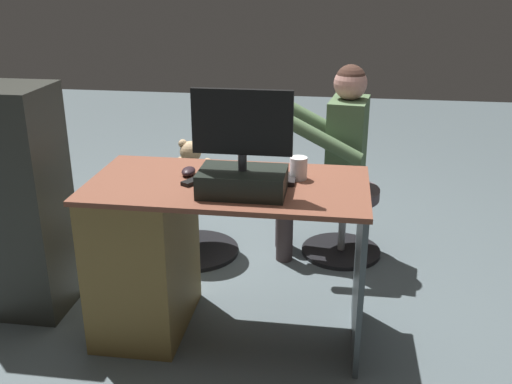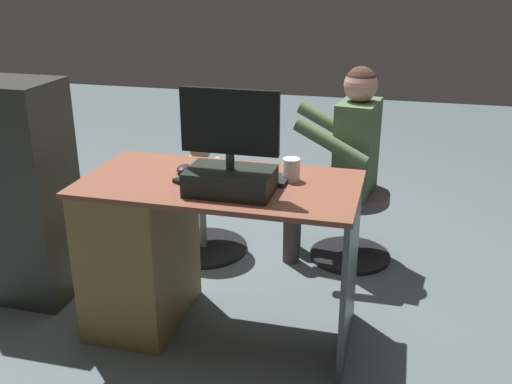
{
  "view_description": "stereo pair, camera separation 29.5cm",
  "coord_description": "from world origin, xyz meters",
  "px_view_note": "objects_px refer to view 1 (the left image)",
  "views": [
    {
      "loc": [
        -0.47,
        2.81,
        1.64
      ],
      "look_at": [
        -0.07,
        0.09,
        0.58
      ],
      "focal_mm": 41.28,
      "sensor_mm": 36.0,
      "label": 1
    },
    {
      "loc": [
        -0.76,
        2.76,
        1.64
      ],
      "look_at": [
        -0.07,
        0.09,
        0.58
      ],
      "focal_mm": 41.28,
      "sensor_mm": 36.0,
      "label": 2
    }
  ],
  "objects_px": {
    "monitor": "(242,166)",
    "keyboard": "(248,177)",
    "desk": "(162,251)",
    "person": "(333,149)",
    "tv_remote": "(196,180)",
    "teddy_bear": "(192,167)",
    "visitor_chair": "(343,214)",
    "office_chair_teddy": "(193,216)",
    "computer_mouse": "(189,171)",
    "cup": "(298,168)"
  },
  "relations": [
    {
      "from": "cup",
      "to": "tv_remote",
      "type": "distance_m",
      "value": 0.45
    },
    {
      "from": "teddy_bear",
      "to": "person",
      "type": "xyz_separation_m",
      "value": [
        -0.81,
        -0.1,
        0.11
      ]
    },
    {
      "from": "computer_mouse",
      "to": "person",
      "type": "xyz_separation_m",
      "value": [
        -0.64,
        -0.81,
        -0.11
      ]
    },
    {
      "from": "desk",
      "to": "cup",
      "type": "xyz_separation_m",
      "value": [
        -0.62,
        -0.09,
        0.4
      ]
    },
    {
      "from": "keyboard",
      "to": "tv_remote",
      "type": "distance_m",
      "value": 0.23
    },
    {
      "from": "teddy_bear",
      "to": "desk",
      "type": "bearing_deg",
      "value": 93.51
    },
    {
      "from": "desk",
      "to": "visitor_chair",
      "type": "xyz_separation_m",
      "value": [
        -0.84,
        -0.89,
        -0.15
      ]
    },
    {
      "from": "desk",
      "to": "cup",
      "type": "relative_size",
      "value": 12.28
    },
    {
      "from": "monitor",
      "to": "person",
      "type": "bearing_deg",
      "value": -109.7
    },
    {
      "from": "tv_remote",
      "to": "visitor_chair",
      "type": "xyz_separation_m",
      "value": [
        -0.66,
        -0.91,
        -0.51
      ]
    },
    {
      "from": "desk",
      "to": "office_chair_teddy",
      "type": "xyz_separation_m",
      "value": [
        0.05,
        -0.77,
        -0.16
      ]
    },
    {
      "from": "keyboard",
      "to": "teddy_bear",
      "type": "bearing_deg",
      "value": -58.45
    },
    {
      "from": "keyboard",
      "to": "tv_remote",
      "type": "relative_size",
      "value": 2.8
    },
    {
      "from": "visitor_chair",
      "to": "tv_remote",
      "type": "bearing_deg",
      "value": 54.13
    },
    {
      "from": "cup",
      "to": "computer_mouse",
      "type": "bearing_deg",
      "value": 2.44
    },
    {
      "from": "desk",
      "to": "person",
      "type": "xyz_separation_m",
      "value": [
        -0.76,
        -0.88,
        0.26
      ]
    },
    {
      "from": "cup",
      "to": "person",
      "type": "bearing_deg",
      "value": -100.19
    },
    {
      "from": "keyboard",
      "to": "tv_remote",
      "type": "height_order",
      "value": "keyboard"
    },
    {
      "from": "computer_mouse",
      "to": "tv_remote",
      "type": "height_order",
      "value": "computer_mouse"
    },
    {
      "from": "teddy_bear",
      "to": "person",
      "type": "bearing_deg",
      "value": -173.06
    },
    {
      "from": "computer_mouse",
      "to": "office_chair_teddy",
      "type": "relative_size",
      "value": 0.18
    },
    {
      "from": "office_chair_teddy",
      "to": "person",
      "type": "bearing_deg",
      "value": -172.31
    },
    {
      "from": "desk",
      "to": "person",
      "type": "bearing_deg",
      "value": -130.74
    },
    {
      "from": "monitor",
      "to": "office_chair_teddy",
      "type": "bearing_deg",
      "value": -63.07
    },
    {
      "from": "desk",
      "to": "keyboard",
      "type": "distance_m",
      "value": 0.55
    },
    {
      "from": "desk",
      "to": "computer_mouse",
      "type": "height_order",
      "value": "computer_mouse"
    },
    {
      "from": "keyboard",
      "to": "visitor_chair",
      "type": "relative_size",
      "value": 0.88
    },
    {
      "from": "desk",
      "to": "tv_remote",
      "type": "height_order",
      "value": "tv_remote"
    },
    {
      "from": "monitor",
      "to": "visitor_chair",
      "type": "relative_size",
      "value": 0.91
    },
    {
      "from": "cup",
      "to": "visitor_chair",
      "type": "bearing_deg",
      "value": -105.22
    },
    {
      "from": "person",
      "to": "tv_remote",
      "type": "bearing_deg",
      "value": 57.11
    },
    {
      "from": "office_chair_teddy",
      "to": "visitor_chair",
      "type": "height_order",
      "value": "same"
    },
    {
      "from": "keyboard",
      "to": "cup",
      "type": "xyz_separation_m",
      "value": [
        -0.22,
        -0.04,
        0.04
      ]
    },
    {
      "from": "desk",
      "to": "tv_remote",
      "type": "xyz_separation_m",
      "value": [
        -0.18,
        0.01,
        0.36
      ]
    },
    {
      "from": "office_chair_teddy",
      "to": "visitor_chair",
      "type": "xyz_separation_m",
      "value": [
        -0.89,
        -0.12,
        0.01
      ]
    },
    {
      "from": "monitor",
      "to": "cup",
      "type": "xyz_separation_m",
      "value": [
        -0.22,
        -0.21,
        -0.07
      ]
    },
    {
      "from": "computer_mouse",
      "to": "visitor_chair",
      "type": "distance_m",
      "value": 1.21
    },
    {
      "from": "desk",
      "to": "monitor",
      "type": "relative_size",
      "value": 2.81
    },
    {
      "from": "monitor",
      "to": "teddy_bear",
      "type": "height_order",
      "value": "monitor"
    },
    {
      "from": "monitor",
      "to": "visitor_chair",
      "type": "height_order",
      "value": "monitor"
    },
    {
      "from": "keyboard",
      "to": "teddy_bear",
      "type": "height_order",
      "value": "keyboard"
    },
    {
      "from": "office_chair_teddy",
      "to": "keyboard",
      "type": "bearing_deg",
      "value": 121.93
    },
    {
      "from": "computer_mouse",
      "to": "teddy_bear",
      "type": "relative_size",
      "value": 0.33
    },
    {
      "from": "keyboard",
      "to": "computer_mouse",
      "type": "height_order",
      "value": "computer_mouse"
    },
    {
      "from": "desk",
      "to": "keyboard",
      "type": "relative_size",
      "value": 2.92
    },
    {
      "from": "tv_remote",
      "to": "teddy_bear",
      "type": "height_order",
      "value": "tv_remote"
    },
    {
      "from": "monitor",
      "to": "office_chair_teddy",
      "type": "xyz_separation_m",
      "value": [
        0.45,
        -0.89,
        -0.63
      ]
    },
    {
      "from": "monitor",
      "to": "keyboard",
      "type": "relative_size",
      "value": 1.04
    },
    {
      "from": "tv_remote",
      "to": "teddy_bear",
      "type": "xyz_separation_m",
      "value": [
        0.23,
        -0.8,
        -0.22
      ]
    },
    {
      "from": "office_chair_teddy",
      "to": "computer_mouse",
      "type": "bearing_deg",
      "value": 103.85
    }
  ]
}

